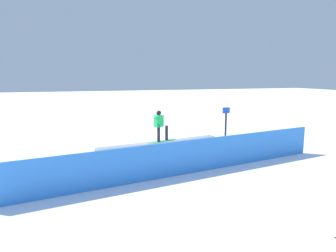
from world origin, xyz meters
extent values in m
plane|color=white|center=(0.00, 0.00, 0.00)|extent=(120.00, 120.00, 0.00)
cube|color=#2F6DBE|center=(0.00, 0.00, 0.28)|extent=(6.01, 1.47, 0.56)
cube|color=white|center=(0.00, 0.00, 0.14)|extent=(6.02, 1.48, 0.13)
cube|color=#959698|center=(0.00, 0.00, 0.58)|extent=(6.02, 1.53, 0.04)
cube|color=#379353|center=(-0.15, -0.03, 0.61)|extent=(1.50, 0.88, 0.01)
cylinder|color=black|center=(0.08, 0.08, 0.96)|extent=(0.19, 0.19, 0.70)
cylinder|color=black|center=(-0.37, -0.13, 0.96)|extent=(0.19, 0.19, 0.70)
cube|color=green|center=(0.07, 0.07, 1.58)|extent=(0.46, 0.38, 0.54)
sphere|color=black|center=(0.07, 0.07, 1.96)|extent=(0.22, 0.22, 0.22)
cylinder|color=green|center=(0.17, 0.30, 1.61)|extent=(0.41, 0.25, 0.49)
cylinder|color=green|center=(0.05, -0.12, 1.61)|extent=(0.30, 0.20, 0.54)
cube|color=#3583E5|center=(0.00, 3.14, 0.64)|extent=(12.97, 2.39, 1.28)
cylinder|color=#262628|center=(-3.70, -0.49, 0.86)|extent=(0.10, 0.10, 1.73)
cube|color=blue|center=(-3.70, -0.49, 1.88)|extent=(0.40, 0.04, 0.30)
camera|label=1|loc=(4.04, 13.42, 3.65)|focal=32.88mm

